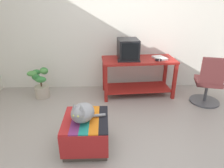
{
  "coord_description": "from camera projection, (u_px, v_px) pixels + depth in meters",
  "views": [
    {
      "loc": [
        -0.17,
        -2.0,
        1.79
      ],
      "look_at": [
        -0.07,
        0.85,
        0.55
      ],
      "focal_mm": 32.4,
      "sensor_mm": 36.0,
      "label": 1
    }
  ],
  "objects": [
    {
      "name": "desk",
      "position": [
        138.0,
        71.0,
        3.84
      ],
      "size": [
        1.38,
        0.67,
        0.73
      ],
      "rotation": [
        0.0,
        0.0,
        0.06
      ],
      "color": "maroon",
      "rests_on": "ground_plane"
    },
    {
      "name": "back_wall",
      "position": [
        113.0,
        24.0,
        3.91
      ],
      "size": [
        8.0,
        0.1,
        2.6
      ],
      "primitive_type": "cube",
      "color": "silver",
      "rests_on": "ground_plane"
    },
    {
      "name": "keyboard",
      "position": [
        129.0,
        61.0,
        3.6
      ],
      "size": [
        0.4,
        0.15,
        0.02
      ],
      "primitive_type": "cube",
      "rotation": [
        0.0,
        0.0,
        -0.01
      ],
      "color": "black",
      "rests_on": "desk"
    },
    {
      "name": "ground_plane",
      "position": [
        120.0,
        150.0,
        2.55
      ],
      "size": [
        14.0,
        14.0,
        0.0
      ],
      "primitive_type": "plane",
      "color": "#9E9389"
    },
    {
      "name": "ottoman_with_blanket",
      "position": [
        86.0,
        132.0,
        2.56
      ],
      "size": [
        0.55,
        0.64,
        0.4
      ],
      "color": "#4C4238",
      "rests_on": "ground_plane"
    },
    {
      "name": "book",
      "position": [
        160.0,
        58.0,
        3.73
      ],
      "size": [
        0.26,
        0.31,
        0.04
      ],
      "primitive_type": "cube",
      "rotation": [
        0.0,
        0.0,
        0.31
      ],
      "color": "white",
      "rests_on": "desk"
    },
    {
      "name": "cat",
      "position": [
        82.0,
        113.0,
        2.4
      ],
      "size": [
        0.45,
        0.4,
        0.29
      ],
      "rotation": [
        0.0,
        0.0,
        -0.29
      ],
      "color": "gray",
      "rests_on": "ottoman_with_blanket"
    },
    {
      "name": "pen",
      "position": [
        159.0,
        58.0,
        3.78
      ],
      "size": [
        0.03,
        0.14,
        0.01
      ],
      "primitive_type": "cylinder",
      "rotation": [
        0.0,
        1.57,
        1.45
      ],
      "color": "#B7B7BC",
      "rests_on": "desk"
    },
    {
      "name": "tv_monitor",
      "position": [
        128.0,
        49.0,
        3.69
      ],
      "size": [
        0.39,
        0.46,
        0.36
      ],
      "rotation": [
        0.0,
        0.0,
        0.06
      ],
      "color": "black",
      "rests_on": "desk"
    },
    {
      "name": "office_chair",
      "position": [
        208.0,
        84.0,
        3.53
      ],
      "size": [
        0.52,
        0.52,
        0.89
      ],
      "rotation": [
        0.0,
        0.0,
        2.87
      ],
      "color": "#4C4C51",
      "rests_on": "ground_plane"
    },
    {
      "name": "potted_plant",
      "position": [
        41.0,
        84.0,
        3.8
      ],
      "size": [
        0.36,
        0.3,
        0.58
      ],
      "color": "#B7A893",
      "rests_on": "ground_plane"
    },
    {
      "name": "stapler",
      "position": [
        158.0,
        60.0,
        3.61
      ],
      "size": [
        0.12,
        0.07,
        0.04
      ],
      "primitive_type": "cube",
      "rotation": [
        0.0,
        0.0,
        1.28
      ],
      "color": "black",
      "rests_on": "desk"
    }
  ]
}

